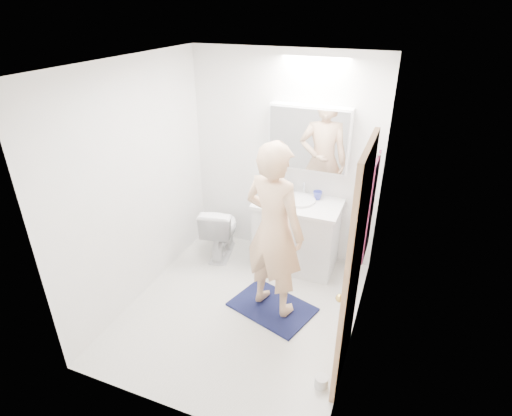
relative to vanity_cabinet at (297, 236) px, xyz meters
The scene contains 23 objects.
floor 1.08m from the vanity_cabinet, 105.80° to the right, with size 2.50×2.50×0.00m, color silver.
ceiling 2.25m from the vanity_cabinet, 105.80° to the right, with size 2.50×2.50×0.00m, color white.
wall_back 0.90m from the vanity_cabinet, 133.78° to the left, with size 2.50×2.50×0.00m, color white.
wall_front 2.37m from the vanity_cabinet, 97.03° to the right, with size 2.50×2.50×0.00m, color white.
wall_left 1.86m from the vanity_cabinet, 144.90° to the right, with size 2.50×2.50×0.00m, color white.
wall_right 1.51m from the vanity_cabinet, 49.41° to the right, with size 2.50×2.50×0.00m, color white.
vanity_cabinet is the anchor object (origin of this frame).
countertop 0.41m from the vanity_cabinet, 90.00° to the right, with size 0.95×0.58×0.04m, color white.
sink_basin 0.45m from the vanity_cabinet, 90.00° to the left, with size 0.36×0.36×0.03m, color white.
faucet 0.56m from the vanity_cabinet, 90.00° to the left, with size 0.02×0.02×0.16m, color silver.
medicine_cabinet 1.13m from the vanity_cabinet, 82.70° to the left, with size 0.88×0.14×0.70m, color white.
mirror_panel 1.12m from the vanity_cabinet, 78.65° to the left, with size 0.84×0.01×0.66m, color silver.
toilet 0.93m from the vanity_cabinet, behind, with size 0.38×0.66×0.68m, color white.
bath_rug 0.92m from the vanity_cabinet, 89.57° to the right, with size 0.80×0.55×0.02m, color #12193A.
person 0.99m from the vanity_cabinet, 89.57° to the right, with size 0.63×0.42×1.74m, color #E0B186.
door 1.66m from the vanity_cabinet, 58.47° to the right, with size 0.04×0.80×2.00m, color tan.
door_knob 1.87m from the vanity_cabinet, 64.60° to the right, with size 0.06×0.06×0.06m, color gold.
towel 1.15m from the vanity_cabinet, 27.28° to the right, with size 0.02×0.42×1.00m, color #121638.
towel_hook 1.52m from the vanity_cabinet, 27.66° to the right, with size 0.02×0.02×0.07m, color silver.
soap_bottle_a 0.62m from the vanity_cabinet, 149.52° to the left, with size 0.09×0.09×0.22m, color beige.
soap_bottle_b 0.57m from the vanity_cabinet, 135.84° to the left, with size 0.07×0.07×0.15m, color #567AB9.
toothbrush_cup 0.53m from the vanity_cabinet, 42.67° to the left, with size 0.10×0.10×0.10m, color #3A44AE.
toilet_paper_roll 1.77m from the vanity_cabinet, 66.39° to the right, with size 0.11×0.11×0.10m, color silver.
Camera 1 is at (1.32, -2.97, 2.82)m, focal length 28.58 mm.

